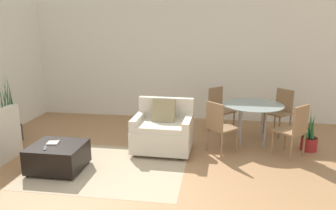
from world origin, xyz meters
TOP-DOWN VIEW (x-y plane):
  - ground_plane at (0.00, 0.00)m, footprint 20.00×20.00m
  - wall_back at (0.00, 3.94)m, footprint 12.00×0.06m
  - area_rug at (-0.68, 0.99)m, footprint 2.36×1.81m
  - armchair at (0.04, 1.82)m, footprint 1.01×0.85m
  - ottoman at (-1.40, 0.80)m, footprint 0.77×0.70m
  - book_stack at (-1.49, 0.84)m, footprint 0.19×0.18m
  - tv_remote_primary at (-1.51, 0.64)m, footprint 0.10×0.17m
  - tv_remote_secondary at (-1.46, 0.98)m, footprint 0.10×0.16m
  - potted_plant at (-2.90, 1.88)m, footprint 0.40×0.40m
  - dining_table at (1.61, 2.48)m, footprint 1.10×1.10m
  - dining_chair_near_left at (0.99, 1.87)m, footprint 0.59×0.59m
  - dining_chair_near_right at (2.23, 1.87)m, footprint 0.59×0.59m
  - dining_chair_far_left at (0.99, 3.10)m, footprint 0.59×0.59m
  - dining_chair_far_right at (2.23, 3.10)m, footprint 0.59×0.59m
  - potted_plant_small at (2.58, 2.22)m, footprint 0.28×0.28m

SIDE VIEW (x-z plane):
  - ground_plane at x=0.00m, z-range 0.00..0.00m
  - area_rug at x=-0.68m, z-range 0.00..0.01m
  - potted_plant_small at x=2.58m, z-range -0.17..0.57m
  - ottoman at x=-1.40m, z-range 0.02..0.42m
  - potted_plant at x=-2.90m, z-range -0.36..0.93m
  - armchair at x=0.04m, z-range -0.10..0.81m
  - tv_remote_primary at x=-1.51m, z-range 0.41..0.42m
  - tv_remote_secondary at x=-1.46m, z-range 0.41..0.42m
  - book_stack at x=-1.49m, z-range 0.41..0.43m
  - dining_chair_near_left at x=0.99m, z-range 0.07..0.97m
  - dining_chair_near_right at x=2.23m, z-range 0.07..0.97m
  - dining_chair_far_left at x=0.99m, z-range 0.07..0.97m
  - dining_chair_far_right at x=2.23m, z-range 0.07..0.97m
  - dining_table at x=1.61m, z-range 0.29..1.02m
  - wall_back at x=0.00m, z-range 0.00..2.75m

